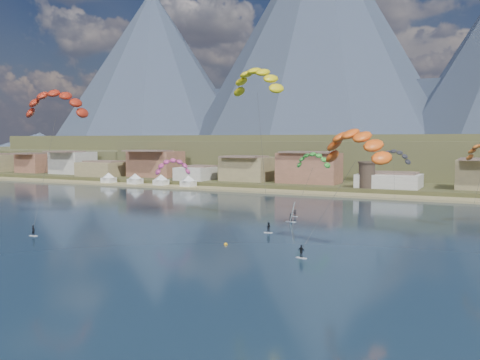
% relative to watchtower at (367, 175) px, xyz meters
% --- Properties ---
extents(ground, '(2400.00, 2400.00, 0.00)m').
position_rel_watchtower_xyz_m(ground, '(-5.00, -114.00, -6.37)').
color(ground, black).
rests_on(ground, ground).
extents(beach, '(2200.00, 12.00, 0.90)m').
position_rel_watchtower_xyz_m(beach, '(-5.00, -8.00, -6.12)').
color(beach, tan).
rests_on(beach, ground).
extents(land, '(2200.00, 900.00, 4.00)m').
position_rel_watchtower_xyz_m(land, '(-5.00, 446.00, -6.37)').
color(land, '#4E4C2A').
rests_on(land, ground).
extents(foothills, '(940.00, 210.00, 18.00)m').
position_rel_watchtower_xyz_m(foothills, '(17.39, 118.47, 2.71)').
color(foothills, brown).
rests_on(foothills, ground).
extents(mountain_ridge, '(2060.00, 480.00, 400.00)m').
position_rel_watchtower_xyz_m(mountain_ridge, '(-19.60, 709.65, 143.94)').
color(mountain_ridge, '#2D374B').
rests_on(mountain_ridge, ground).
extents(town, '(400.00, 24.00, 12.00)m').
position_rel_watchtower_xyz_m(town, '(-45.00, 8.00, 1.63)').
color(town, silver).
rests_on(town, ground).
extents(watchtower, '(5.82, 5.82, 8.60)m').
position_rel_watchtower_xyz_m(watchtower, '(0.00, 0.00, 0.00)').
color(watchtower, '#47382D').
rests_on(watchtower, ground).
extents(beach_tents, '(43.40, 6.40, 5.00)m').
position_rel_watchtower_xyz_m(beach_tents, '(-81.25, -8.00, -2.66)').
color(beach_tents, white).
rests_on(beach_tents, ground).
extents(kitesurfer_red, '(17.68, 21.46, 31.68)m').
position_rel_watchtower_xyz_m(kitesurfer_red, '(-46.66, -86.51, 19.76)').
color(kitesurfer_red, silver).
rests_on(kitesurfer_red, ground).
extents(kitesurfer_yellow, '(14.68, 14.86, 33.83)m').
position_rel_watchtower_xyz_m(kitesurfer_yellow, '(-7.09, -69.72, 24.05)').
color(kitesurfer_yellow, silver).
rests_on(kitesurfer_yellow, ground).
extents(kitesurfer_orange, '(13.37, 14.75, 21.20)m').
position_rel_watchtower_xyz_m(kitesurfer_orange, '(18.43, -88.25, 10.97)').
color(kitesurfer_orange, silver).
rests_on(kitesurfer_orange, ground).
extents(kitesurfer_green, '(8.77, 12.49, 16.55)m').
position_rel_watchtower_xyz_m(kitesurfer_green, '(-2.33, -47.38, 6.74)').
color(kitesurfer_green, silver).
rests_on(kitesurfer_green, ground).
extents(distant_kite_pink, '(8.95, 8.06, 15.09)m').
position_rel_watchtower_xyz_m(distant_kite_pink, '(-31.81, -64.44, 5.43)').
color(distant_kite_pink, '#262626').
rests_on(distant_kite_pink, ground).
extents(distant_kite_dark, '(8.57, 5.77, 16.93)m').
position_rel_watchtower_xyz_m(distant_kite_dark, '(14.87, -36.04, 7.57)').
color(distant_kite_dark, '#262626').
rests_on(distant_kite_dark, ground).
extents(windsurfer, '(2.56, 2.80, 4.34)m').
position_rel_watchtower_xyz_m(windsurfer, '(-0.88, -65.53, -4.99)').
color(windsurfer, silver).
rests_on(windsurfer, ground).
extents(buoy, '(0.61, 0.61, 0.61)m').
position_rel_watchtower_xyz_m(buoy, '(-1.80, -93.73, -6.26)').
color(buoy, '#F0A519').
rests_on(buoy, ground).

